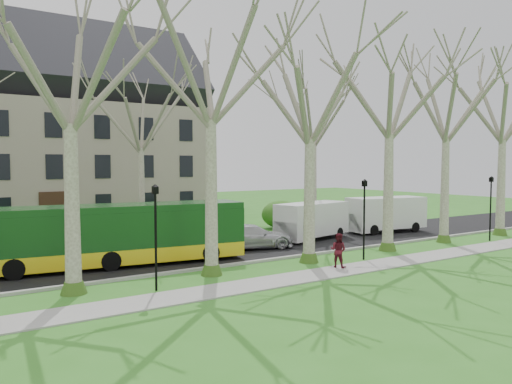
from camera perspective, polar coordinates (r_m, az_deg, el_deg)
ground at (r=25.02m, az=0.76°, el=-8.82°), size 120.00×120.00×0.00m
sidewalk at (r=23.04m, az=4.32°, el=-9.81°), size 70.00×2.00×0.06m
road at (r=29.63m, az=-5.29°, el=-6.86°), size 80.00×8.00×0.06m
curb at (r=26.23m, az=-1.11°, el=-8.09°), size 80.00×0.25×0.14m
building at (r=44.97m, az=-23.68°, el=6.62°), size 26.50×12.20×16.00m
tree_row_verge at (r=24.77m, az=0.38°, el=7.35°), size 49.00×7.00×14.00m
tree_row_far at (r=33.61m, az=-11.83°, el=4.51°), size 33.00×7.00×12.00m
lamp_row at (r=23.80m, az=2.12°, el=-3.17°), size 36.22×0.22×4.30m
hedges at (r=35.65m, az=-18.52°, el=-3.72°), size 30.60×8.60×2.00m
bus_follow at (r=26.36m, az=-15.36°, el=-4.65°), size 13.03×4.29×3.20m
sedan at (r=30.47m, az=-0.43°, el=-5.11°), size 5.44×3.34×1.47m
van_a at (r=34.31m, az=6.44°, el=-3.31°), size 6.05×3.28×2.50m
van_b at (r=38.92m, az=14.64°, el=-2.52°), size 6.29×3.09×2.63m
pedestrian_b at (r=25.37m, az=9.38°, el=-6.58°), size 0.94×1.03×1.71m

